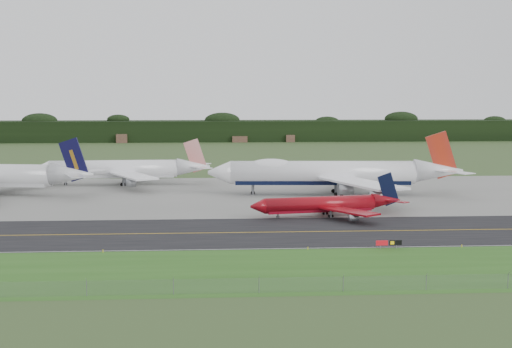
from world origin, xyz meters
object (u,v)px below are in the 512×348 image
Objects in this scene: jet_star_tail at (123,170)px; taxiway_sign at (389,243)px; jet_red_737 at (328,204)px; jet_ba_747 at (332,173)px.

jet_star_tail reaches higher than taxiway_sign.
taxiway_sign is (5.35, -35.23, -1.58)m from jet_red_737.
jet_star_tail is at bearing 121.86° from taxiway_sign.
jet_star_tail reaches higher than jet_red_737.
jet_ba_747 is 1.32× the size of jet_star_tail.
jet_red_737 is at bearing -101.12° from jet_ba_747.
jet_red_737 is 0.67× the size of jet_star_tail.
jet_ba_747 is 14.86× the size of taxiway_sign.
jet_ba_747 is at bearing 88.91° from taxiway_sign.
jet_red_737 is (-6.67, -33.95, -3.36)m from jet_ba_747.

